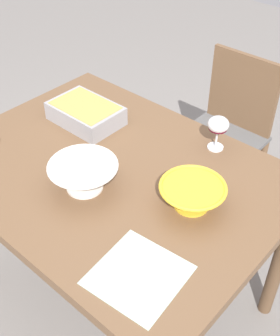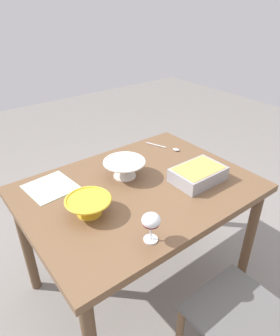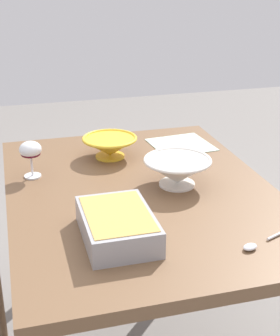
{
  "view_description": "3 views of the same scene",
  "coord_description": "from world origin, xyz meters",
  "px_view_note": "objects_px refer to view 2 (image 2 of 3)",
  "views": [
    {
      "loc": [
        -0.86,
        0.82,
        1.75
      ],
      "look_at": [
        -0.1,
        -0.04,
        0.8
      ],
      "focal_mm": 46.53,
      "sensor_mm": 36.0,
      "label": 1
    },
    {
      "loc": [
        -0.81,
        -1.06,
        1.66
      ],
      "look_at": [
        0.02,
        0.02,
        0.86
      ],
      "focal_mm": 32.2,
      "sensor_mm": 36.0,
      "label": 2
    },
    {
      "loc": [
        1.49,
        -0.41,
        1.49
      ],
      "look_at": [
        0.0,
        -0.0,
        0.85
      ],
      "focal_mm": 53.45,
      "sensor_mm": 36.0,
      "label": 3
    }
  ],
  "objects_px": {
    "casserole_dish": "(198,174)",
    "napkin": "(51,187)",
    "mixing_bowl": "(89,205)",
    "serving_spoon": "(169,148)",
    "dining_table": "(139,200)",
    "wine_glass": "(151,222)",
    "chair": "(265,333)",
    "small_bowl": "(124,168)"
  },
  "relations": [
    {
      "from": "dining_table",
      "to": "wine_glass",
      "type": "distance_m",
      "value": 0.45
    },
    {
      "from": "wine_glass",
      "to": "casserole_dish",
      "type": "xyz_separation_m",
      "value": [
        0.5,
        0.2,
        -0.05
      ]
    },
    {
      "from": "dining_table",
      "to": "small_bowl",
      "type": "distance_m",
      "value": 0.2
    },
    {
      "from": "small_bowl",
      "to": "casserole_dish",
      "type": "bearing_deg",
      "value": -43.51
    },
    {
      "from": "mixing_bowl",
      "to": "small_bowl",
      "type": "relative_size",
      "value": 0.92
    },
    {
      "from": "chair",
      "to": "mixing_bowl",
      "type": "xyz_separation_m",
      "value": [
        -0.34,
        0.77,
        0.33
      ]
    },
    {
      "from": "mixing_bowl",
      "to": "napkin",
      "type": "relative_size",
      "value": 0.9
    },
    {
      "from": "dining_table",
      "to": "small_bowl",
      "type": "bearing_deg",
      "value": 90.77
    },
    {
      "from": "serving_spoon",
      "to": "dining_table",
      "type": "bearing_deg",
      "value": -151.86
    },
    {
      "from": "casserole_dish",
      "to": "napkin",
      "type": "bearing_deg",
      "value": 147.34
    },
    {
      "from": "small_bowl",
      "to": "wine_glass",
      "type": "bearing_deg",
      "value": -112.92
    },
    {
      "from": "mixing_bowl",
      "to": "serving_spoon",
      "type": "height_order",
      "value": "mixing_bowl"
    },
    {
      "from": "mixing_bowl",
      "to": "wine_glass",
      "type": "bearing_deg",
      "value": -69.5
    },
    {
      "from": "chair",
      "to": "serving_spoon",
      "type": "distance_m",
      "value": 1.15
    },
    {
      "from": "chair",
      "to": "casserole_dish",
      "type": "bearing_deg",
      "value": 67.34
    },
    {
      "from": "wine_glass",
      "to": "serving_spoon",
      "type": "bearing_deg",
      "value": 42.45
    },
    {
      "from": "casserole_dish",
      "to": "small_bowl",
      "type": "xyz_separation_m",
      "value": [
        -0.29,
        0.28,
        0.01
      ]
    },
    {
      "from": "mixing_bowl",
      "to": "small_bowl",
      "type": "distance_m",
      "value": 0.36
    },
    {
      "from": "small_bowl",
      "to": "serving_spoon",
      "type": "relative_size",
      "value": 1.01
    },
    {
      "from": "wine_glass",
      "to": "napkin",
      "type": "xyz_separation_m",
      "value": [
        -0.17,
        0.63,
        -0.1
      ]
    },
    {
      "from": "casserole_dish",
      "to": "napkin",
      "type": "xyz_separation_m",
      "value": [
        -0.67,
        0.43,
        -0.04
      ]
    },
    {
      "from": "chair",
      "to": "small_bowl",
      "type": "distance_m",
      "value": 0.99
    },
    {
      "from": "mixing_bowl",
      "to": "napkin",
      "type": "height_order",
      "value": "mixing_bowl"
    },
    {
      "from": "wine_glass",
      "to": "napkin",
      "type": "relative_size",
      "value": 0.57
    },
    {
      "from": "chair",
      "to": "mixing_bowl",
      "type": "distance_m",
      "value": 0.9
    },
    {
      "from": "dining_table",
      "to": "serving_spoon",
      "type": "height_order",
      "value": "serving_spoon"
    },
    {
      "from": "casserole_dish",
      "to": "serving_spoon",
      "type": "bearing_deg",
      "value": 70.15
    },
    {
      "from": "dining_table",
      "to": "napkin",
      "type": "xyz_separation_m",
      "value": [
        -0.38,
        0.28,
        0.09
      ]
    },
    {
      "from": "wine_glass",
      "to": "dining_table",
      "type": "bearing_deg",
      "value": 59.7
    },
    {
      "from": "mixing_bowl",
      "to": "napkin",
      "type": "bearing_deg",
      "value": 99.99
    },
    {
      "from": "dining_table",
      "to": "napkin",
      "type": "bearing_deg",
      "value": 143.43
    },
    {
      "from": "small_bowl",
      "to": "serving_spoon",
      "type": "bearing_deg",
      "value": 13.04
    },
    {
      "from": "serving_spoon",
      "to": "napkin",
      "type": "relative_size",
      "value": 0.97
    },
    {
      "from": "serving_spoon",
      "to": "wine_glass",
      "type": "bearing_deg",
      "value": -137.55
    },
    {
      "from": "casserole_dish",
      "to": "serving_spoon",
      "type": "distance_m",
      "value": 0.4
    },
    {
      "from": "small_bowl",
      "to": "napkin",
      "type": "distance_m",
      "value": 0.41
    },
    {
      "from": "dining_table",
      "to": "casserole_dish",
      "type": "bearing_deg",
      "value": -27.06
    },
    {
      "from": "mixing_bowl",
      "to": "serving_spoon",
      "type": "xyz_separation_m",
      "value": [
        0.75,
        0.27,
        -0.04
      ]
    },
    {
      "from": "dining_table",
      "to": "wine_glass",
      "type": "height_order",
      "value": "wine_glass"
    },
    {
      "from": "dining_table",
      "to": "wine_glass",
      "type": "xyz_separation_m",
      "value": [
        -0.2,
        -0.35,
        0.19
      ]
    },
    {
      "from": "mixing_bowl",
      "to": "serving_spoon",
      "type": "bearing_deg",
      "value": 19.73
    },
    {
      "from": "casserole_dish",
      "to": "napkin",
      "type": "relative_size",
      "value": 1.18
    }
  ]
}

